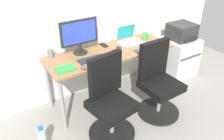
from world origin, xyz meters
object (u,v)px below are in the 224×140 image
object	(u,v)px
water_bottle_on_floor	(43,139)
desktop_monitor	(79,34)
printer	(181,31)
coffee_mug	(145,36)
open_laptop	(129,38)
office_chair_left	(110,102)
office_chair_right	(158,83)
side_cabinet	(177,56)

from	to	relation	value
water_bottle_on_floor	desktop_monitor	world-z (taller)	desktop_monitor
desktop_monitor	printer	bearing A→B (deg)	-5.26
coffee_mug	open_laptop	bearing A→B (deg)	165.79
open_laptop	coffee_mug	xyz separation A→B (m)	(0.24, -0.06, -0.01)
desktop_monitor	coffee_mug	bearing A→B (deg)	-4.75
printer	desktop_monitor	size ratio (longest dim) A/B	0.83
office_chair_left	coffee_mug	world-z (taller)	office_chair_left
office_chair_right	open_laptop	world-z (taller)	open_laptop
office_chair_left	open_laptop	distance (m)	1.07
office_chair_right	open_laptop	xyz separation A→B (m)	(0.03, 0.69, 0.36)
desktop_monitor	office_chair_left	bearing A→B (deg)	-90.37
printer	office_chair_left	bearing A→B (deg)	-161.35
side_cabinet	office_chair_right	bearing A→B (deg)	-149.42
printer	coffee_mug	distance (m)	0.67
desktop_monitor	open_laptop	size ratio (longest dim) A/B	1.55
office_chair_left	water_bottle_on_floor	bearing A→B (deg)	169.38
desktop_monitor	coffee_mug	size ratio (longest dim) A/B	5.22
printer	open_laptop	size ratio (longest dim) A/B	1.29
office_chair_right	coffee_mug	xyz separation A→B (m)	(0.27, 0.63, 0.35)
office_chair_left	coffee_mug	size ratio (longest dim) A/B	10.22
side_cabinet	open_laptop	size ratio (longest dim) A/B	1.99
office_chair_right	water_bottle_on_floor	distance (m)	1.49
water_bottle_on_floor	coffee_mug	distance (m)	1.90
coffee_mug	water_bottle_on_floor	bearing A→B (deg)	-164.31
printer	desktop_monitor	world-z (taller)	desktop_monitor
office_chair_left	coffee_mug	xyz separation A→B (m)	(0.98, 0.63, 0.35)
office_chair_right	desktop_monitor	size ratio (longest dim) A/B	1.96
printer	open_laptop	world-z (taller)	open_laptop
open_laptop	water_bottle_on_floor	bearing A→B (deg)	-159.80
side_cabinet	coffee_mug	xyz separation A→B (m)	(-0.67, 0.07, 0.47)
side_cabinet	printer	bearing A→B (deg)	-90.00
office_chair_right	printer	bearing A→B (deg)	30.54
coffee_mug	desktop_monitor	bearing A→B (deg)	175.25
office_chair_right	desktop_monitor	bearing A→B (deg)	134.79
office_chair_left	coffee_mug	bearing A→B (deg)	32.66
office_chair_right	coffee_mug	distance (m)	0.77
office_chair_left	coffee_mug	distance (m)	1.21
water_bottle_on_floor	coffee_mug	world-z (taller)	coffee_mug
water_bottle_on_floor	open_laptop	size ratio (longest dim) A/B	1.00
open_laptop	coffee_mug	size ratio (longest dim) A/B	3.37
printer	water_bottle_on_floor	size ratio (longest dim) A/B	1.29
side_cabinet	open_laptop	xyz separation A→B (m)	(-0.91, 0.13, 0.47)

